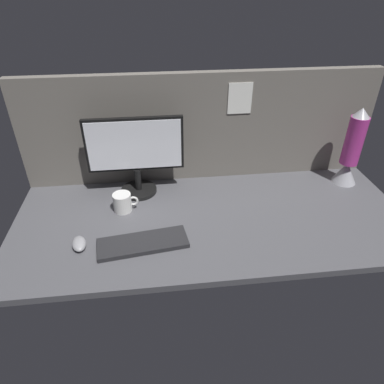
{
  "coord_description": "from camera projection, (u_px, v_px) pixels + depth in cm",
  "views": [
    {
      "loc": [
        -24.18,
        -126.72,
        96.86
      ],
      "look_at": [
        -13.46,
        0.0,
        14.0
      ],
      "focal_mm": 32.43,
      "sensor_mm": 36.0,
      "label": 1
    }
  ],
  "objects": [
    {
      "name": "ground_plane",
      "position": [
        212.0,
        218.0,
        1.62
      ],
      "size": [
        180.0,
        80.0,
        3.0
      ],
      "primitive_type": "cube",
      "color": "#515156"
    },
    {
      "name": "cubicle_wall_back",
      "position": [
        201.0,
        128.0,
        1.77
      ],
      "size": [
        180.0,
        5.5,
        55.78
      ],
      "color": "slate",
      "rests_on": "ground_plane"
    },
    {
      "name": "monitor",
      "position": [
        135.0,
        152.0,
        1.66
      ],
      "size": [
        46.47,
        18.0,
        39.43
      ],
      "color": "black",
      "rests_on": "ground_plane"
    },
    {
      "name": "keyboard",
      "position": [
        143.0,
        243.0,
        1.43
      ],
      "size": [
        38.37,
        17.65,
        2.0
      ],
      "primitive_type": "cube",
      "rotation": [
        0.0,
        0.0,
        0.13
      ],
      "color": "#262628",
      "rests_on": "ground_plane"
    },
    {
      "name": "mouse",
      "position": [
        79.0,
        244.0,
        1.42
      ],
      "size": [
        7.5,
        10.57,
        3.4
      ],
      "primitive_type": "ellipsoid",
      "rotation": [
        0.0,
        0.0,
        0.21
      ],
      "color": "#99999E",
      "rests_on": "ground_plane"
    },
    {
      "name": "mug_ceramic_white",
      "position": [
        123.0,
        202.0,
        1.62
      ],
      "size": [
        11.78,
        8.53,
        8.87
      ],
      "color": "white",
      "rests_on": "ground_plane"
    },
    {
      "name": "lava_lamp",
      "position": [
        351.0,
        153.0,
        1.77
      ],
      "size": [
        12.46,
        12.46,
        40.78
      ],
      "color": "#A5A5AD",
      "rests_on": "ground_plane"
    }
  ]
}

